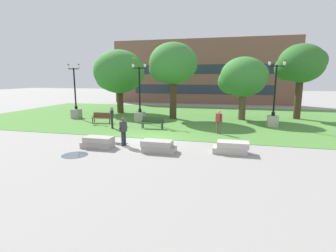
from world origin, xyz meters
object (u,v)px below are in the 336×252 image
object	(u,v)px
park_bench_near_right	(102,117)
person_bystander_far_lawn	(219,121)
skateboard	(120,143)
concrete_block_right	(231,148)
concrete_block_left	(158,146)
lamp_post_center	(76,107)
person_bystander_near_lawn	(112,116)
concrete_block_center	(98,142)
person_skateboarder	(123,130)
lamp_post_right	(140,110)
lamp_post_left	(273,114)
park_bench_near_left	(153,122)

from	to	relation	value
park_bench_near_right	person_bystander_far_lawn	world-z (taller)	person_bystander_far_lawn
person_bystander_far_lawn	skateboard	bearing A→B (deg)	-140.64
park_bench_near_right	concrete_block_right	bearing A→B (deg)	-31.35
concrete_block_left	lamp_post_center	size ratio (longest dim) A/B	0.35
park_bench_near_right	person_bystander_near_lawn	xyz separation A→B (m)	(1.98, -2.11, 0.44)
concrete_block_center	person_skateboarder	distance (m)	1.62
concrete_block_left	skateboard	world-z (taller)	concrete_block_left
lamp_post_right	lamp_post_left	size ratio (longest dim) A/B	0.99
concrete_block_right	person_bystander_far_lawn	world-z (taller)	person_bystander_far_lawn
lamp_post_center	concrete_block_center	bearing A→B (deg)	-51.38
lamp_post_center	person_bystander_far_lawn	xyz separation A→B (m)	(14.11, -4.00, -0.10)
lamp_post_right	lamp_post_center	xyz separation A→B (m)	(-6.92, 0.65, 0.00)
lamp_post_right	person_skateboarder	bearing A→B (deg)	-76.68
concrete_block_center	lamp_post_left	size ratio (longest dim) A/B	0.34
concrete_block_center	park_bench_near_right	size ratio (longest dim) A/B	0.99
skateboard	park_bench_near_left	size ratio (longest dim) A/B	0.57
concrete_block_right	person_bystander_far_lawn	distance (m)	4.88
person_skateboarder	skateboard	world-z (taller)	person_skateboarder
lamp_post_right	person_bystander_near_lawn	distance (m)	3.54
lamp_post_right	concrete_block_right	bearing A→B (deg)	-44.84
person_skateboarder	skateboard	distance (m)	0.94
park_bench_near_left	lamp_post_left	distance (m)	9.87
concrete_block_right	person_bystander_near_lawn	distance (m)	10.42
park_bench_near_left	concrete_block_right	bearing A→B (deg)	-41.90
person_skateboarder	park_bench_near_right	bearing A→B (deg)	126.31
concrete_block_right	park_bench_near_right	distance (m)	13.17
concrete_block_center	lamp_post_center	xyz separation A→B (m)	(-7.55, 9.46, 0.78)
lamp_post_center	lamp_post_left	xyz separation A→B (m)	(18.27, -0.11, 0.01)
concrete_block_center	person_skateboarder	bearing A→B (deg)	30.05
concrete_block_center	person_bystander_far_lawn	distance (m)	8.56
concrete_block_left	concrete_block_center	bearing A→B (deg)	179.50
concrete_block_left	person_bystander_far_lawn	size ratio (longest dim) A/B	1.09
concrete_block_center	concrete_block_left	world-z (taller)	same
concrete_block_center	person_skateboarder	xyz separation A→B (m)	(1.28, 0.74, 0.66)
concrete_block_left	concrete_block_right	distance (m)	3.94
person_skateboarder	lamp_post_center	world-z (taller)	lamp_post_center
skateboard	lamp_post_right	distance (m)	8.15
concrete_block_center	concrete_block_right	size ratio (longest dim) A/B	0.97
person_skateboarder	skateboard	xyz separation A→B (m)	(-0.29, 0.14, -0.88)
park_bench_near_right	person_bystander_near_lawn	size ratio (longest dim) A/B	1.07
concrete_block_left	park_bench_near_right	xyz separation A→B (m)	(-7.38, 7.59, 0.23)
concrete_block_left	park_bench_near_right	size ratio (longest dim) A/B	1.02
lamp_post_left	person_bystander_far_lawn	distance (m)	5.70
concrete_block_center	park_bench_near_right	distance (m)	8.44
skateboard	park_bench_near_right	bearing A→B (deg)	125.27
lamp_post_left	person_bystander_near_lawn	size ratio (longest dim) A/B	3.14
park_bench_near_right	person_bystander_far_lawn	bearing A→B (deg)	-11.57
person_skateboarder	person_bystander_near_lawn	distance (m)	5.60
park_bench_near_left	lamp_post_center	bearing A→B (deg)	160.05
concrete_block_center	lamp_post_right	bearing A→B (deg)	94.10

